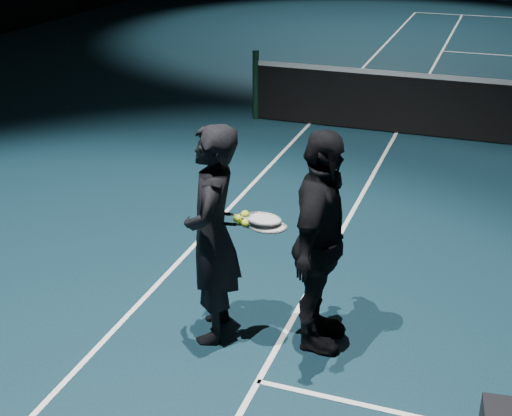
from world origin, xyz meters
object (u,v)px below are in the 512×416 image
(racket_lower, at_px, (269,227))
(racket_upper, at_px, (263,219))
(player_a, at_px, (212,235))
(player_b, at_px, (320,243))
(tennis_balls, at_px, (244,220))

(racket_lower, bearing_deg, racket_upper, 141.34)
(player_a, relative_size, racket_upper, 2.68)
(player_a, xyz_separation_m, racket_upper, (0.39, 0.11, 0.16))
(player_a, bearing_deg, player_b, 86.69)
(racket_lower, distance_m, racket_upper, 0.08)
(player_a, distance_m, player_b, 0.85)
(racket_lower, xyz_separation_m, racket_upper, (-0.06, 0.03, 0.05))
(player_a, relative_size, tennis_balls, 15.20)
(racket_upper, distance_m, tennis_balls, 0.15)
(tennis_balls, bearing_deg, racket_lower, 8.64)
(player_a, distance_m, tennis_balls, 0.30)
(racket_upper, bearing_deg, tennis_balls, -170.43)
(racket_lower, height_order, racket_upper, racket_upper)
(player_b, height_order, tennis_balls, player_b)
(tennis_balls, bearing_deg, player_a, -168.77)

